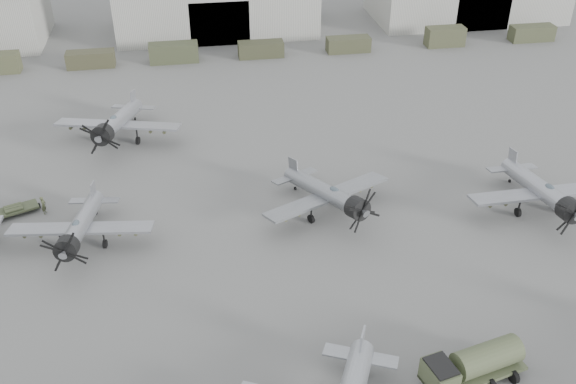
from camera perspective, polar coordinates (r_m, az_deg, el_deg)
name	(u,v)px	position (r m, az deg, el deg)	size (l,w,h in m)	color
ground	(285,328)	(43.73, -0.29, -12.02)	(220.00, 220.00, 0.00)	#5F5F5D
hangar_center	(216,0)	(96.46, -6.45, 16.63)	(29.00, 14.80, 8.70)	#ACABA1
support_truck_2	(91,59)	(86.83, -17.14, 11.22)	(5.96, 2.20, 2.02)	#3A3A26
support_truck_3	(174,53)	(85.93, -10.12, 12.10)	(6.27, 2.20, 2.48)	#3A3F29
support_truck_4	(261,49)	(86.56, -2.43, 12.56)	(5.95, 2.20, 2.01)	#373925
support_truck_5	(348,44)	(88.69, 5.38, 12.94)	(5.82, 2.20, 1.96)	#3B3D28
support_truck_6	(445,36)	(92.85, 13.78, 13.28)	(5.24, 2.20, 2.60)	#3F422B
support_truck_7	(532,33)	(98.49, 20.85, 13.07)	(6.13, 2.20, 2.13)	#3F432B
aircraft_mid_1	(79,227)	(51.59, -18.07, -3.02)	(11.20, 10.08, 4.45)	gray
aircraft_mid_2	(330,195)	(52.77, 3.73, -0.24)	(11.41, 10.35, 4.68)	gray
aircraft_mid_3	(544,192)	(56.88, 21.79, 0.00)	(12.22, 11.00, 4.91)	gray
aircraft_far_0	(116,123)	(65.95, -15.01, 5.94)	(12.60, 11.34, 5.02)	#919298
fuel_tanker	(473,364)	(41.16, 16.16, -14.47)	(6.82, 4.01, 2.51)	#434C31
ground_crew	(44,205)	(57.53, -20.90, -1.09)	(0.60, 0.39, 1.63)	#42482F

